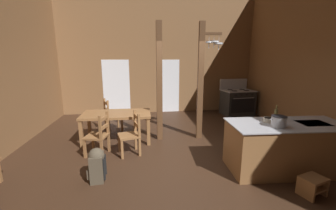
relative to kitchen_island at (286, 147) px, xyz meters
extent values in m
cube|color=#382316|center=(-1.98, 0.59, -0.51)|extent=(8.09, 9.20, 0.10)
cube|color=brown|center=(-1.98, 4.86, 1.85)|extent=(8.09, 0.14, 4.62)
cube|color=white|center=(-3.62, 4.79, 0.57)|extent=(1.00, 0.01, 2.05)
cube|color=white|center=(-1.61, 4.79, 0.57)|extent=(0.84, 0.01, 2.05)
cube|color=olive|center=(0.00, 0.00, -0.01)|extent=(2.15, 1.01, 0.90)
cube|color=#A8AAB2|center=(0.00, 0.00, 0.45)|extent=(2.21, 1.08, 0.02)
cube|color=black|center=(0.47, -0.03, 0.46)|extent=(0.54, 0.43, 0.00)
cube|color=black|center=(0.02, 0.43, -0.41)|extent=(1.99, 0.15, 0.10)
cube|color=#252525|center=(0.92, 4.03, -0.01)|extent=(1.18, 0.87, 0.90)
cube|color=black|center=(0.97, 3.65, -0.04)|extent=(0.93, 0.11, 0.52)
cylinder|color=#A8AAB2|center=(0.97, 3.63, 0.24)|extent=(0.82, 0.11, 0.02)
cube|color=#A8AAB2|center=(0.92, 4.03, 0.46)|extent=(1.22, 0.92, 0.03)
cube|color=#A8AAB2|center=(0.89, 4.39, 0.66)|extent=(1.14, 0.16, 0.40)
cylinder|color=black|center=(1.19, 3.91, 0.48)|extent=(0.22, 0.22, 0.01)
cylinder|color=black|center=(0.69, 3.86, 0.48)|extent=(0.22, 0.22, 0.01)
cylinder|color=black|center=(1.15, 4.21, 0.48)|extent=(0.22, 0.22, 0.01)
cylinder|color=black|center=(0.66, 4.16, 0.48)|extent=(0.22, 0.22, 0.01)
cylinder|color=black|center=(1.29, 3.67, 0.36)|extent=(0.05, 0.03, 0.04)
cylinder|color=black|center=(1.08, 3.65, 0.36)|extent=(0.05, 0.03, 0.04)
cylinder|color=black|center=(0.86, 3.63, 0.36)|extent=(0.05, 0.03, 0.04)
cylinder|color=black|center=(0.64, 3.60, 0.36)|extent=(0.05, 0.03, 0.04)
cube|color=brown|center=(-1.17, 1.85, 1.03)|extent=(0.15, 0.15, 2.97)
cube|color=brown|center=(-0.96, 1.83, 2.23)|extent=(0.56, 0.13, 0.06)
cylinder|color=#A8AAB2|center=(-0.99, 1.84, 2.14)|extent=(0.01, 0.01, 0.18)
cylinder|color=#A8AAB2|center=(-0.99, 1.84, 2.03)|extent=(0.18, 0.18, 0.04)
cylinder|color=#A8AAB2|center=(-0.99, 1.84, 1.95)|extent=(0.02, 0.02, 0.14)
cylinder|color=#A8AAB2|center=(-0.87, 1.82, 2.14)|extent=(0.01, 0.01, 0.17)
cylinder|color=#A8AAB2|center=(-0.87, 1.82, 2.04)|extent=(0.24, 0.24, 0.04)
cylinder|color=#A8AAB2|center=(-0.87, 1.82, 1.96)|extent=(0.02, 0.02, 0.14)
cylinder|color=#A8AAB2|center=(-0.75, 1.81, 2.12)|extent=(0.01, 0.01, 0.21)
cylinder|color=#A8AAB2|center=(-0.75, 1.81, 1.99)|extent=(0.22, 0.22, 0.04)
cylinder|color=#A8AAB2|center=(-0.75, 1.81, 1.91)|extent=(0.02, 0.02, 0.14)
cube|color=brown|center=(-2.22, 1.89, 1.03)|extent=(0.14, 0.14, 2.97)
cube|color=olive|center=(-0.08, -0.79, -0.18)|extent=(0.43, 0.37, 0.04)
cube|color=olive|center=(-0.24, -0.83, -0.33)|extent=(0.12, 0.28, 0.26)
cube|color=olive|center=(0.07, -0.74, -0.33)|extent=(0.12, 0.28, 0.26)
cube|color=olive|center=(-0.08, -0.79, -0.32)|extent=(0.39, 0.36, 0.03)
cube|color=olive|center=(-3.32, 1.90, 0.25)|extent=(1.71, 0.92, 0.06)
cube|color=olive|center=(-4.10, 2.29, -0.12)|extent=(0.08, 0.08, 0.68)
cube|color=olive|center=(-2.52, 2.28, -0.12)|extent=(0.08, 0.08, 0.68)
cube|color=olive|center=(-4.11, 1.51, -0.12)|extent=(0.08, 0.08, 0.68)
cube|color=olive|center=(-2.53, 1.50, -0.12)|extent=(0.08, 0.08, 0.68)
cube|color=olive|center=(-3.52, 2.75, -0.03)|extent=(0.57, 0.57, 0.04)
cube|color=olive|center=(-3.41, 3.00, -0.25)|extent=(0.07, 0.07, 0.41)
cube|color=olive|center=(-3.27, 2.65, -0.25)|extent=(0.07, 0.07, 0.41)
cube|color=olive|center=(-3.77, 2.86, 0.02)|extent=(0.07, 0.07, 0.95)
cube|color=olive|center=(-3.62, 2.51, 0.02)|extent=(0.07, 0.07, 0.95)
cube|color=olive|center=(-3.69, 2.68, 0.38)|extent=(0.18, 0.36, 0.07)
cube|color=olive|center=(-3.69, 2.68, 0.19)|extent=(0.18, 0.36, 0.07)
cube|color=olive|center=(-2.98, 1.06, -0.03)|extent=(0.54, 0.54, 0.04)
cube|color=olive|center=(-3.12, 0.83, -0.25)|extent=(0.06, 0.06, 0.41)
cube|color=olive|center=(-3.21, 1.20, -0.25)|extent=(0.06, 0.06, 0.41)
cube|color=olive|center=(-2.75, 0.92, 0.02)|extent=(0.06, 0.06, 0.95)
cube|color=olive|center=(-2.84, 1.29, 0.02)|extent=(0.06, 0.06, 0.95)
cube|color=olive|center=(-2.80, 1.11, 0.38)|extent=(0.13, 0.38, 0.07)
cube|color=olive|center=(-2.80, 1.11, 0.19)|extent=(0.13, 0.38, 0.07)
cube|color=olive|center=(-3.68, 1.12, -0.03)|extent=(0.54, 0.54, 0.04)
cube|color=olive|center=(-3.91, 0.98, -0.25)|extent=(0.06, 0.06, 0.41)
cube|color=olive|center=(-3.82, 1.35, -0.25)|extent=(0.06, 0.06, 0.41)
cube|color=olive|center=(-3.54, 0.88, 0.02)|extent=(0.06, 0.06, 0.95)
cube|color=olive|center=(-3.45, 1.25, 0.02)|extent=(0.06, 0.06, 0.95)
cube|color=olive|center=(-3.50, 1.07, 0.38)|extent=(0.13, 0.38, 0.07)
cube|color=olive|center=(-3.50, 1.07, 0.19)|extent=(0.13, 0.38, 0.07)
cube|color=#4C4233|center=(-3.48, 0.06, -0.22)|extent=(0.24, 0.33, 0.48)
cube|color=#4C4233|center=(-3.61, 0.06, -0.29)|extent=(0.07, 0.23, 0.17)
cylinder|color=black|center=(-3.35, -0.02, -0.22)|extent=(0.04, 0.04, 0.38)
cylinder|color=black|center=(-3.36, 0.17, -0.22)|extent=(0.04, 0.04, 0.38)
sphere|color=#4C4233|center=(-3.48, 0.06, 0.00)|extent=(0.29, 0.29, 0.27)
cylinder|color=#A8AAB2|center=(-0.32, -0.16, 0.55)|extent=(0.24, 0.24, 0.19)
cylinder|color=black|center=(-0.32, -0.16, 0.65)|extent=(0.25, 0.25, 0.01)
cylinder|color=#A8AAB2|center=(-0.46, -0.16, 0.60)|extent=(0.05, 0.02, 0.02)
cylinder|color=#A8AAB2|center=(-0.18, -0.16, 0.60)|extent=(0.05, 0.02, 0.02)
cylinder|color=#B2A893|center=(-0.30, 0.14, 0.50)|extent=(0.23, 0.23, 0.08)
cylinder|color=black|center=(-0.30, 0.14, 0.54)|extent=(0.19, 0.19, 0.00)
cylinder|color=brown|center=(-0.12, 0.23, 0.57)|extent=(0.06, 0.06, 0.22)
cylinder|color=brown|center=(-0.12, 0.23, 0.72)|extent=(0.03, 0.03, 0.08)
camera|label=1|loc=(-2.68, -3.41, 1.63)|focal=22.59mm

